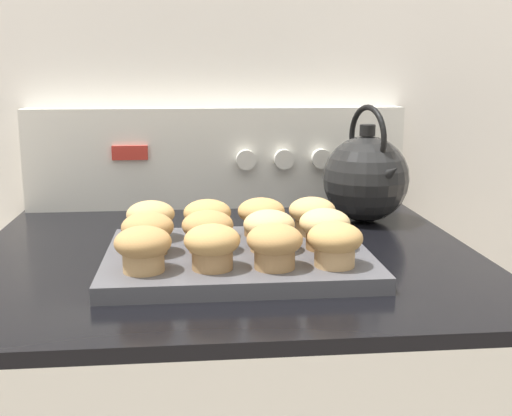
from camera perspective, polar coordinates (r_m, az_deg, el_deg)
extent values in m
cube|color=white|center=(1.32, -3.71, 12.58)|extent=(8.00, 0.05, 2.40)
cube|color=black|center=(0.99, -2.70, -4.17)|extent=(0.76, 0.69, 0.02)
cube|color=silver|center=(1.28, -3.51, 4.49)|extent=(0.74, 0.05, 0.20)
cube|color=#B72D23|center=(1.25, -11.14, 4.84)|extent=(0.07, 0.01, 0.03)
cylinder|color=silver|center=(1.25, -0.88, 4.31)|extent=(0.04, 0.02, 0.04)
cylinder|color=silver|center=(1.26, 2.50, 4.35)|extent=(0.04, 0.02, 0.04)
cylinder|color=silver|center=(1.27, 5.83, 4.38)|extent=(0.04, 0.02, 0.04)
cylinder|color=silver|center=(1.29, 9.08, 4.39)|extent=(0.04, 0.02, 0.04)
cube|color=#4C4C51|center=(0.90, -1.62, -4.49)|extent=(0.37, 0.28, 0.02)
cylinder|color=tan|center=(0.82, -9.97, -4.53)|extent=(0.05, 0.05, 0.03)
ellipsoid|color=#B2844C|center=(0.81, -10.02, -3.03)|extent=(0.07, 0.07, 0.04)
cylinder|color=#A37A4C|center=(0.82, -3.90, -4.38)|extent=(0.05, 0.05, 0.03)
ellipsoid|color=tan|center=(0.81, -3.92, -2.87)|extent=(0.07, 0.07, 0.04)
cylinder|color=#A37A4C|center=(0.82, 1.66, -4.32)|extent=(0.05, 0.05, 0.03)
ellipsoid|color=#B2844C|center=(0.81, 1.67, -2.82)|extent=(0.07, 0.07, 0.04)
cylinder|color=tan|center=(0.83, 7.00, -4.12)|extent=(0.05, 0.05, 0.03)
ellipsoid|color=tan|center=(0.83, 7.04, -2.64)|extent=(0.07, 0.07, 0.04)
cylinder|color=tan|center=(0.90, -9.57, -3.06)|extent=(0.05, 0.05, 0.03)
ellipsoid|color=#B2844C|center=(0.89, -9.62, -1.67)|extent=(0.07, 0.07, 0.04)
cylinder|color=olive|center=(0.90, -4.30, -2.90)|extent=(0.05, 0.05, 0.03)
ellipsoid|color=#B2844C|center=(0.89, -4.33, -1.52)|extent=(0.07, 0.07, 0.04)
cylinder|color=tan|center=(0.90, 1.16, -2.85)|extent=(0.05, 0.05, 0.03)
ellipsoid|color=tan|center=(0.89, 1.17, -1.47)|extent=(0.07, 0.07, 0.04)
cylinder|color=olive|center=(0.91, 6.10, -2.68)|extent=(0.05, 0.05, 0.03)
ellipsoid|color=tan|center=(0.91, 6.13, -1.32)|extent=(0.07, 0.07, 0.04)
cylinder|color=tan|center=(0.97, -9.31, -1.83)|extent=(0.05, 0.05, 0.03)
ellipsoid|color=tan|center=(0.97, -9.35, -0.55)|extent=(0.07, 0.07, 0.04)
cylinder|color=tan|center=(0.97, -4.33, -1.71)|extent=(0.05, 0.05, 0.03)
ellipsoid|color=tan|center=(0.97, -4.35, -0.43)|extent=(0.07, 0.07, 0.04)
cylinder|color=olive|center=(0.98, 0.47, -1.54)|extent=(0.05, 0.05, 0.03)
ellipsoid|color=tan|center=(0.98, 0.47, -0.27)|extent=(0.07, 0.07, 0.04)
cylinder|color=tan|center=(0.99, 4.99, -1.46)|extent=(0.05, 0.05, 0.03)
ellipsoid|color=tan|center=(0.99, 5.02, -0.20)|extent=(0.07, 0.07, 0.04)
sphere|color=black|center=(1.17, 9.73, 2.56)|extent=(0.16, 0.16, 0.16)
cylinder|color=black|center=(1.16, 9.88, 6.82)|extent=(0.03, 0.03, 0.02)
cone|color=black|center=(1.11, 11.66, 2.96)|extent=(0.05, 0.08, 0.06)
torus|color=black|center=(1.16, 9.86, 6.14)|extent=(0.04, 0.12, 0.12)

